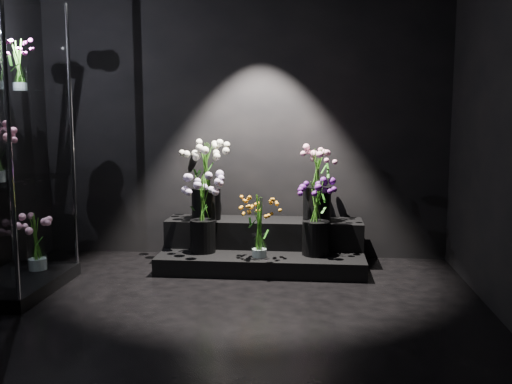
# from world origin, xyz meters

# --- Properties ---
(floor) EXTENTS (4.00, 4.00, 0.00)m
(floor) POSITION_xyz_m (0.00, 0.00, 0.00)
(floor) COLOR black
(floor) RESTS_ON ground
(wall_back) EXTENTS (4.00, 0.00, 4.00)m
(wall_back) POSITION_xyz_m (0.00, 2.00, 1.40)
(wall_back) COLOR black
(wall_back) RESTS_ON floor
(wall_front) EXTENTS (4.00, 0.00, 4.00)m
(wall_front) POSITION_xyz_m (0.00, -2.00, 1.40)
(wall_front) COLOR black
(wall_front) RESTS_ON floor
(display_riser) EXTENTS (1.86, 0.83, 0.41)m
(display_riser) POSITION_xyz_m (0.24, 1.63, 0.17)
(display_riser) COLOR black
(display_riser) RESTS_ON floor
(display_case) EXTENTS (0.63, 1.06, 2.32)m
(display_case) POSITION_xyz_m (-1.66, 0.63, 1.16)
(display_case) COLOR black
(display_case) RESTS_ON floor
(bouquet_orange_bells) EXTENTS (0.35, 0.35, 0.54)m
(bouquet_orange_bells) POSITION_xyz_m (0.24, 1.31, 0.43)
(bouquet_orange_bells) COLOR white
(bouquet_orange_bells) RESTS_ON display_riser
(bouquet_lilac) EXTENTS (0.42, 0.42, 0.71)m
(bouquet_lilac) POSITION_xyz_m (-0.29, 1.44, 0.57)
(bouquet_lilac) COLOR black
(bouquet_lilac) RESTS_ON display_riser
(bouquet_purple) EXTENTS (0.32, 0.32, 0.67)m
(bouquet_purple) POSITION_xyz_m (0.73, 1.44, 0.51)
(bouquet_purple) COLOR black
(bouquet_purple) RESTS_ON display_riser
(bouquet_cream_roses) EXTENTS (0.49, 0.49, 0.72)m
(bouquet_cream_roses) POSITION_xyz_m (-0.31, 1.72, 0.81)
(bouquet_cream_roses) COLOR black
(bouquet_cream_roses) RESTS_ON display_riser
(bouquet_pink_roses) EXTENTS (0.42, 0.42, 0.67)m
(bouquet_pink_roses) POSITION_xyz_m (0.74, 1.70, 0.79)
(bouquet_pink_roses) COLOR black
(bouquet_pink_roses) RESTS_ON display_riser
(bouquet_case_magenta) EXTENTS (0.23, 0.23, 0.40)m
(bouquet_case_magenta) POSITION_xyz_m (-1.61, 0.76, 1.80)
(bouquet_case_magenta) COLOR white
(bouquet_case_magenta) RESTS_ON display_case
(bouquet_case_base_pink) EXTENTS (0.40, 0.40, 0.50)m
(bouquet_case_base_pink) POSITION_xyz_m (-1.60, 0.88, 0.37)
(bouquet_case_base_pink) COLOR white
(bouquet_case_base_pink) RESTS_ON display_case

